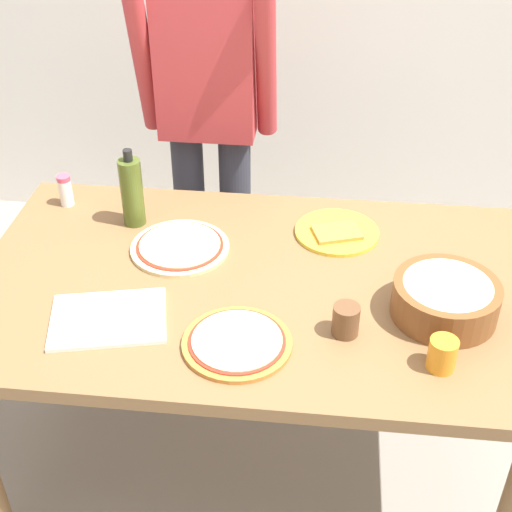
# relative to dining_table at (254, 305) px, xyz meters

# --- Properties ---
(ground) EXTENTS (8.00, 8.00, 0.00)m
(ground) POSITION_rel_dining_table_xyz_m (0.00, 0.00, -0.67)
(ground) COLOR gray
(dining_table) EXTENTS (1.60, 0.96, 0.76)m
(dining_table) POSITION_rel_dining_table_xyz_m (0.00, 0.00, 0.00)
(dining_table) COLOR brown
(dining_table) RESTS_ON ground
(person_cook) EXTENTS (0.49, 0.25, 1.62)m
(person_cook) POSITION_rel_dining_table_xyz_m (-0.25, 0.76, 0.27)
(person_cook) COLOR #2D2D38
(person_cook) RESTS_ON ground
(pizza_raw_on_board) EXTENTS (0.30, 0.30, 0.02)m
(pizza_raw_on_board) POSITION_rel_dining_table_xyz_m (-0.24, 0.13, 0.10)
(pizza_raw_on_board) COLOR beige
(pizza_raw_on_board) RESTS_ON dining_table
(pizza_cooked_on_tray) EXTENTS (0.28, 0.28, 0.02)m
(pizza_cooked_on_tray) POSITION_rel_dining_table_xyz_m (-0.01, -0.27, 0.10)
(pizza_cooked_on_tray) COLOR #C67A33
(pizza_cooked_on_tray) RESTS_ON dining_table
(plate_with_slice) EXTENTS (0.26, 0.26, 0.02)m
(plate_with_slice) POSITION_rel_dining_table_xyz_m (0.23, 0.26, 0.10)
(plate_with_slice) COLOR gold
(plate_with_slice) RESTS_ON dining_table
(popcorn_bowl) EXTENTS (0.28, 0.28, 0.11)m
(popcorn_bowl) POSITION_rel_dining_table_xyz_m (0.52, -0.09, 0.15)
(popcorn_bowl) COLOR brown
(popcorn_bowl) RESTS_ON dining_table
(olive_oil_bottle) EXTENTS (0.07, 0.07, 0.26)m
(olive_oil_bottle) POSITION_rel_dining_table_xyz_m (-0.41, 0.26, 0.20)
(olive_oil_bottle) COLOR #47561E
(olive_oil_bottle) RESTS_ON dining_table
(cup_orange) EXTENTS (0.07, 0.07, 0.08)m
(cup_orange) POSITION_rel_dining_table_xyz_m (0.49, -0.30, 0.13)
(cup_orange) COLOR orange
(cup_orange) RESTS_ON dining_table
(cup_small_brown) EXTENTS (0.07, 0.07, 0.08)m
(cup_small_brown) POSITION_rel_dining_table_xyz_m (0.26, -0.20, 0.13)
(cup_small_brown) COLOR brown
(cup_small_brown) RESTS_ON dining_table
(salt_shaker) EXTENTS (0.04, 0.04, 0.11)m
(salt_shaker) POSITION_rel_dining_table_xyz_m (-0.66, 0.35, 0.14)
(salt_shaker) COLOR white
(salt_shaker) RESTS_ON dining_table
(cutting_board_white) EXTENTS (0.34, 0.28, 0.01)m
(cutting_board_white) POSITION_rel_dining_table_xyz_m (-0.36, -0.21, 0.10)
(cutting_board_white) COLOR white
(cutting_board_white) RESTS_ON dining_table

